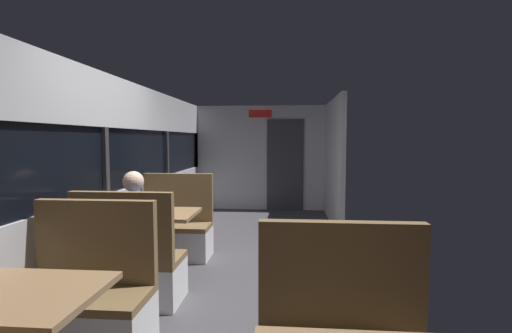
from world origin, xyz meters
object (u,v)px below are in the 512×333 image
object	(u,v)px
dining_table_mid_window	(156,221)
seated_passenger	(133,246)
dining_table_near_window	(15,310)
bench_mid_window_facing_entry	(175,232)
coffee_cup_primary	(142,209)
bench_mid_window_facing_end	(131,270)
bench_near_window_facing_entry	(86,307)

from	to	relation	value
dining_table_mid_window	seated_passenger	bearing A→B (deg)	-90.00
dining_table_near_window	bench_mid_window_facing_entry	xyz separation A→B (m)	(0.00, 2.88, -0.31)
coffee_cup_primary	bench_mid_window_facing_entry	bearing A→B (deg)	79.15
seated_passenger	coffee_cup_primary	world-z (taller)	seated_passenger
bench_mid_window_facing_entry	seated_passenger	bearing A→B (deg)	-90.00
bench_mid_window_facing_entry	coffee_cup_primary	world-z (taller)	bench_mid_window_facing_entry
dining_table_near_window	bench_mid_window_facing_end	xyz separation A→B (m)	(0.00, 1.48, -0.31)
bench_mid_window_facing_end	bench_mid_window_facing_entry	distance (m)	1.40
dining_table_near_window	seated_passenger	distance (m)	1.55
dining_table_near_window	seated_passenger	bearing A→B (deg)	90.00
dining_table_near_window	dining_table_mid_window	bearing A→B (deg)	90.00
dining_table_mid_window	bench_mid_window_facing_entry	bearing A→B (deg)	90.00
dining_table_near_window	seated_passenger	world-z (taller)	seated_passenger
bench_mid_window_facing_entry	seated_passenger	xyz separation A→B (m)	(0.00, -1.33, 0.21)
dining_table_mid_window	coffee_cup_primary	bearing A→B (deg)	-163.44
bench_mid_window_facing_entry	dining_table_mid_window	bearing A→B (deg)	-90.00
dining_table_mid_window	seated_passenger	world-z (taller)	seated_passenger
seated_passenger	bench_near_window_facing_entry	bearing A→B (deg)	-90.00
bench_near_window_facing_entry	seated_passenger	world-z (taller)	seated_passenger
dining_table_mid_window	bench_mid_window_facing_end	xyz separation A→B (m)	(0.00, -0.70, -0.31)
bench_near_window_facing_entry	dining_table_mid_window	world-z (taller)	bench_near_window_facing_entry
dining_table_near_window	coffee_cup_primary	world-z (taller)	coffee_cup_primary
bench_mid_window_facing_entry	bench_near_window_facing_entry	bearing A→B (deg)	-90.00
bench_mid_window_facing_end	coffee_cup_primary	distance (m)	0.81
bench_near_window_facing_entry	coffee_cup_primary	world-z (taller)	bench_near_window_facing_entry
bench_near_window_facing_entry	seated_passenger	size ratio (longest dim) A/B	0.87
dining_table_near_window	bench_near_window_facing_entry	distance (m)	0.77
bench_mid_window_facing_entry	coffee_cup_primary	distance (m)	0.88
coffee_cup_primary	bench_mid_window_facing_end	bearing A→B (deg)	-77.79
dining_table_near_window	bench_near_window_facing_entry	xyz separation A→B (m)	(0.00, 0.70, -0.31)
dining_table_mid_window	coffee_cup_primary	world-z (taller)	coffee_cup_primary
bench_mid_window_facing_end	seated_passenger	size ratio (longest dim) A/B	0.87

